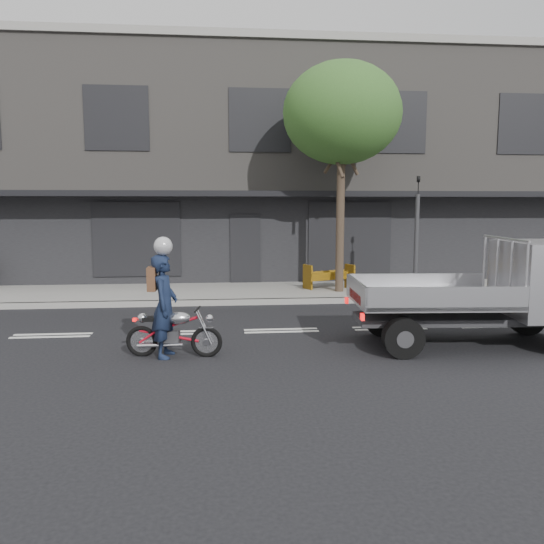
{
  "coord_description": "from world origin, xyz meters",
  "views": [
    {
      "loc": [
        -1.24,
        -11.12,
        2.69
      ],
      "look_at": [
        -0.15,
        0.5,
        1.22
      ],
      "focal_mm": 35.0,
      "sensor_mm": 36.0,
      "label": 1
    }
  ],
  "objects_px": {
    "traffic_light_pole": "(416,242)",
    "flatbed_ute": "(527,284)",
    "rider": "(165,306)",
    "construction_barrier": "(330,277)",
    "motorcycle": "(174,331)",
    "street_tree": "(342,114)"
  },
  "relations": [
    {
      "from": "traffic_light_pole",
      "to": "flatbed_ute",
      "type": "relative_size",
      "value": 0.75
    },
    {
      "from": "rider",
      "to": "construction_barrier",
      "type": "bearing_deg",
      "value": -27.21
    },
    {
      "from": "flatbed_ute",
      "to": "construction_barrier",
      "type": "bearing_deg",
      "value": 116.62
    },
    {
      "from": "motorcycle",
      "to": "construction_barrier",
      "type": "bearing_deg",
      "value": 63.75
    },
    {
      "from": "traffic_light_pole",
      "to": "street_tree",
      "type": "bearing_deg",
      "value": 156.97
    },
    {
      "from": "rider",
      "to": "flatbed_ute",
      "type": "xyz_separation_m",
      "value": [
        6.83,
        0.18,
        0.28
      ]
    },
    {
      "from": "rider",
      "to": "flatbed_ute",
      "type": "height_order",
      "value": "flatbed_ute"
    },
    {
      "from": "construction_barrier",
      "to": "rider",
      "type": "bearing_deg",
      "value": -124.32
    },
    {
      "from": "motorcycle",
      "to": "flatbed_ute",
      "type": "distance_m",
      "value": 6.73
    },
    {
      "from": "street_tree",
      "to": "traffic_light_pole",
      "type": "distance_m",
      "value": 4.23
    },
    {
      "from": "rider",
      "to": "street_tree",
      "type": "bearing_deg",
      "value": -29.79
    },
    {
      "from": "motorcycle",
      "to": "flatbed_ute",
      "type": "relative_size",
      "value": 0.37
    },
    {
      "from": "motorcycle",
      "to": "rider",
      "type": "distance_m",
      "value": 0.48
    },
    {
      "from": "traffic_light_pole",
      "to": "construction_barrier",
      "type": "relative_size",
      "value": 2.5
    },
    {
      "from": "street_tree",
      "to": "construction_barrier",
      "type": "relative_size",
      "value": 4.82
    },
    {
      "from": "flatbed_ute",
      "to": "construction_barrier",
      "type": "xyz_separation_m",
      "value": [
        -2.58,
        6.06,
        -0.66
      ]
    },
    {
      "from": "traffic_light_pole",
      "to": "motorcycle",
      "type": "height_order",
      "value": "traffic_light_pole"
    },
    {
      "from": "street_tree",
      "to": "rider",
      "type": "height_order",
      "value": "street_tree"
    },
    {
      "from": "traffic_light_pole",
      "to": "motorcycle",
      "type": "relative_size",
      "value": 2.02
    },
    {
      "from": "rider",
      "to": "flatbed_ute",
      "type": "distance_m",
      "value": 6.84
    },
    {
      "from": "construction_barrier",
      "to": "street_tree",
      "type": "bearing_deg",
      "value": -51.11
    },
    {
      "from": "motorcycle",
      "to": "street_tree",
      "type": "bearing_deg",
      "value": 61.15
    }
  ]
}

